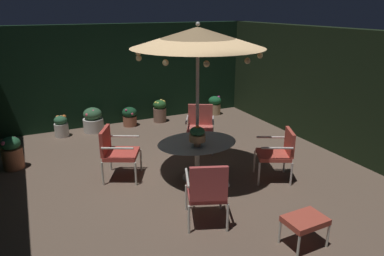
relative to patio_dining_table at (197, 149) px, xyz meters
name	(u,v)px	position (x,y,z in m)	size (l,w,h in m)	color
ground_plane	(187,176)	(-0.12, 0.18, -0.58)	(7.19, 7.88, 0.02)	brown
hedge_backdrop_rear	(127,74)	(-0.12, 3.97, 0.71)	(7.19, 0.30, 2.58)	black
hedge_backdrop_right	(332,90)	(3.32, 0.18, 0.71)	(0.30, 7.88, 2.58)	black
patio_dining_table	(197,149)	(0.00, 0.00, 0.00)	(1.44, 1.12, 0.71)	beige
patio_umbrella	(198,38)	(0.00, 0.00, 1.93)	(2.21, 2.21, 2.76)	silver
centerpiece_planter	(197,135)	(-0.09, -0.19, 0.35)	(0.28, 0.28, 0.37)	tan
patio_chair_north	(279,151)	(1.31, -0.65, -0.02)	(0.78, 0.76, 0.93)	beige
patio_chair_northeast	(200,124)	(0.70, 1.29, -0.03)	(0.82, 0.83, 0.95)	silver
patio_chair_east	(116,149)	(-1.31, 0.65, -0.02)	(0.82, 0.82, 0.95)	beige
patio_chair_southeast	(207,189)	(-0.52, -1.37, -0.01)	(0.75, 0.78, 1.00)	silver
ottoman_footrest	(305,221)	(0.40, -2.33, -0.21)	(0.54, 0.39, 0.42)	beige
potted_plant_right_far	(160,110)	(0.57, 3.46, -0.26)	(0.35, 0.35, 0.60)	#8D6755
potted_plant_front_corner	(130,116)	(-0.27, 3.46, -0.31)	(0.38, 0.39, 0.50)	#AA6247
potted_plant_back_left	(12,153)	(-3.03, 1.90, -0.25)	(0.38, 0.38, 0.64)	#AB6342
potted_plant_back_center	(61,126)	(-1.99, 3.38, -0.31)	(0.33, 0.33, 0.53)	beige
potted_plant_left_near	(93,120)	(-1.22, 3.43, -0.28)	(0.50, 0.50, 0.61)	silver
potted_plant_left_far	(215,105)	(2.26, 3.43, -0.29)	(0.37, 0.37, 0.54)	tan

